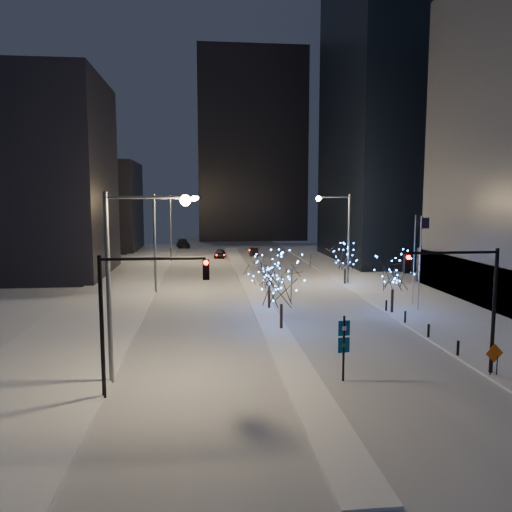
{
  "coord_description": "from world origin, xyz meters",
  "views": [
    {
      "loc": [
        -5.11,
        -23.93,
        9.73
      ],
      "look_at": [
        -0.91,
        15.66,
        5.0
      ],
      "focal_mm": 35.0,
      "sensor_mm": 36.0,
      "label": 1
    }
  ],
  "objects": [
    {
      "name": "traffic_signal_west",
      "position": [
        -8.44,
        -0.0,
        4.76
      ],
      "size": [
        5.26,
        0.43,
        7.0
      ],
      "color": "black",
      "rests_on": "ground"
    },
    {
      "name": "car_near",
      "position": [
        -2.5,
        55.63,
        0.69
      ],
      "size": [
        2.16,
        4.26,
        1.39
      ],
      "primitive_type": "imported",
      "rotation": [
        0.0,
        0.0,
        -0.13
      ],
      "color": "black",
      "rests_on": "ground"
    },
    {
      "name": "holiday_tree_plaza_far",
      "position": [
        10.5,
        29.47,
        3.12
      ],
      "size": [
        3.87,
        3.87,
        4.57
      ],
      "color": "black",
      "rests_on": "east_sidewalk"
    },
    {
      "name": "bollards",
      "position": [
        10.2,
        10.0,
        0.6
      ],
      "size": [
        0.16,
        12.16,
        0.9
      ],
      "color": "black",
      "rests_on": "east_sidewalk"
    },
    {
      "name": "street_lamp_east",
      "position": [
        10.08,
        30.0,
        6.45
      ],
      "size": [
        3.9,
        0.56,
        10.0
      ],
      "color": "#595E66",
      "rests_on": "ground"
    },
    {
      "name": "east_sidewalk",
      "position": [
        15.0,
        20.0,
        0.07
      ],
      "size": [
        10.0,
        90.0,
        0.15
      ],
      "primitive_type": "cube",
      "color": "white",
      "rests_on": "ground"
    },
    {
      "name": "construction_sign",
      "position": [
        10.41,
        0.59,
        1.2
      ],
      "size": [
        1.05,
        0.14,
        1.74
      ],
      "rotation": [
        0.0,
        0.0,
        0.1
      ],
      "color": "black",
      "rests_on": "east_sidewalk"
    },
    {
      "name": "holiday_tree_median_far",
      "position": [
        0.5,
        18.2,
        3.35
      ],
      "size": [
        4.76,
        4.76,
        4.85
      ],
      "color": "black",
      "rests_on": "median"
    },
    {
      "name": "car_far",
      "position": [
        -9.0,
        72.43,
        0.78
      ],
      "size": [
        2.95,
        5.63,
        1.56
      ],
      "primitive_type": "imported",
      "rotation": [
        0.0,
        0.0,
        0.15
      ],
      "color": "black",
      "rests_on": "ground"
    },
    {
      "name": "street_lamp_w_mid",
      "position": [
        -8.94,
        27.0,
        6.5
      ],
      "size": [
        4.4,
        0.56,
        10.0
      ],
      "color": "#595E66",
      "rests_on": "ground"
    },
    {
      "name": "ground",
      "position": [
        0.0,
        0.0,
        0.0
      ],
      "size": [
        160.0,
        160.0,
        0.0
      ],
      "primitive_type": "plane",
      "color": "white",
      "rests_on": "ground"
    },
    {
      "name": "filler_west_far",
      "position": [
        -26.0,
        70.0,
        8.0
      ],
      "size": [
        18.0,
        16.0,
        16.0
      ],
      "primitive_type": "cube",
      "color": "black",
      "rests_on": "ground"
    },
    {
      "name": "holiday_tree_plaza_near",
      "position": [
        10.5,
        15.48,
        3.55
      ],
      "size": [
        4.61,
        4.61,
        5.17
      ],
      "color": "black",
      "rests_on": "east_sidewalk"
    },
    {
      "name": "car_mid",
      "position": [
        3.3,
        58.19,
        0.66
      ],
      "size": [
        1.84,
        4.15,
        1.33
      ],
      "primitive_type": "imported",
      "rotation": [
        0.0,
        0.0,
        3.03
      ],
      "color": "black",
      "rests_on": "ground"
    },
    {
      "name": "street_lamp_w_far",
      "position": [
        -8.94,
        52.0,
        6.5
      ],
      "size": [
        4.4,
        0.56,
        10.0
      ],
      "color": "#595E66",
      "rests_on": "ground"
    },
    {
      "name": "horizon_block",
      "position": [
        6.0,
        92.0,
        21.0
      ],
      "size": [
        24.0,
        14.0,
        42.0
      ],
      "primitive_type": "cube",
      "color": "black",
      "rests_on": "ground"
    },
    {
      "name": "flagpoles",
      "position": [
        13.37,
        17.25,
        4.8
      ],
      "size": [
        1.35,
        2.6,
        8.0
      ],
      "color": "silver",
      "rests_on": "east_sidewalk"
    },
    {
      "name": "wayfinding_sign",
      "position": [
        2.17,
        0.93,
        2.18
      ],
      "size": [
        0.63,
        0.16,
        3.55
      ],
      "rotation": [
        0.0,
        0.0,
        0.12
      ],
      "color": "black",
      "rests_on": "ground"
    },
    {
      "name": "filler_west_near",
      "position": [
        -28.0,
        40.0,
        12.0
      ],
      "size": [
        22.0,
        18.0,
        24.0
      ],
      "primitive_type": "cube",
      "color": "black",
      "rests_on": "ground"
    },
    {
      "name": "traffic_signal_east",
      "position": [
        8.94,
        1.0,
        4.76
      ],
      "size": [
        5.26,
        0.43,
        7.0
      ],
      "color": "black",
      "rests_on": "ground"
    },
    {
      "name": "holiday_tree_median_near",
      "position": [
        0.5,
        11.4,
        3.67
      ],
      "size": [
        5.6,
        5.6,
        5.6
      ],
      "color": "black",
      "rests_on": "median"
    },
    {
      "name": "median",
      "position": [
        0.0,
        30.0,
        0.07
      ],
      "size": [
        2.0,
        80.0,
        0.15
      ],
      "primitive_type": "cube",
      "color": "white",
      "rests_on": "ground"
    },
    {
      "name": "road",
      "position": [
        0.0,
        35.0,
        0.01
      ],
      "size": [
        20.0,
        130.0,
        0.02
      ],
      "primitive_type": "cube",
      "color": "silver",
      "rests_on": "ground"
    },
    {
      "name": "west_sidewalk",
      "position": [
        -14.0,
        20.0,
        0.07
      ],
      "size": [
        8.0,
        90.0,
        0.15
      ],
      "primitive_type": "cube",
      "color": "white",
      "rests_on": "ground"
    },
    {
      "name": "street_lamp_w_near",
      "position": [
        -8.94,
        2.0,
        6.5
      ],
      "size": [
        4.4,
        0.56,
        10.0
      ],
      "color": "#595E66",
      "rests_on": "ground"
    }
  ]
}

